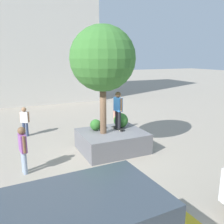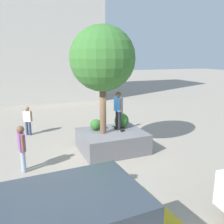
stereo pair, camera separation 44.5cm
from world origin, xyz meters
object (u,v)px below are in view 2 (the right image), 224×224
object	(u,v)px
planter_ledge	(112,141)
skateboard	(118,128)
bystander_watching	(22,146)
skateboarder	(118,107)
pedestrian_crossing	(28,119)
plaza_tree	(102,59)
passerby_with_bag	(119,116)

from	to	relation	value
planter_ledge	skateboard	size ratio (longest dim) A/B	3.42
skateboard	bystander_watching	world-z (taller)	bystander_watching
skateboarder	pedestrian_crossing	distance (m)	5.29
plaza_tree	pedestrian_crossing	distance (m)	5.74
skateboard	bystander_watching	xyz separation A→B (m)	(4.20, 0.83, 0.07)
plaza_tree	passerby_with_bag	distance (m)	4.61
skateboard	skateboarder	size ratio (longest dim) A/B	0.49
bystander_watching	passerby_with_bag	bearing A→B (deg)	-148.31
skateboarder	pedestrian_crossing	world-z (taller)	skateboarder
plaza_tree	pedestrian_crossing	size ratio (longest dim) A/B	2.87
plaza_tree	skateboarder	distance (m)	2.30
passerby_with_bag	bystander_watching	world-z (taller)	bystander_watching
passerby_with_bag	pedestrian_crossing	size ratio (longest dim) A/B	0.95
plaza_tree	skateboard	bearing A→B (deg)	-165.94
passerby_with_bag	bystander_watching	xyz separation A→B (m)	(5.34, 3.30, 0.14)
bystander_watching	pedestrian_crossing	distance (m)	4.44
skateboard	pedestrian_crossing	world-z (taller)	pedestrian_crossing
skateboard	passerby_with_bag	size ratio (longest dim) A/B	0.54
plaza_tree	bystander_watching	world-z (taller)	plaza_tree
plaza_tree	pedestrian_crossing	world-z (taller)	plaza_tree
skateboarder	pedestrian_crossing	xyz separation A→B (m)	(3.75, -3.59, -1.02)
passerby_with_bag	pedestrian_crossing	xyz separation A→B (m)	(4.89, -1.12, 0.05)
plaza_tree	skateboarder	size ratio (longest dim) A/B	2.71
skateboard	bystander_watching	bearing A→B (deg)	11.20
planter_ledge	plaza_tree	size ratio (longest dim) A/B	0.62
passerby_with_bag	bystander_watching	distance (m)	6.28
pedestrian_crossing	plaza_tree	bearing A→B (deg)	127.72
plaza_tree	planter_ledge	bearing A→B (deg)	-174.77
planter_ledge	skateboard	xyz separation A→B (m)	(-0.38, -0.16, 0.50)
bystander_watching	pedestrian_crossing	world-z (taller)	bystander_watching
bystander_watching	skateboard	bearing A→B (deg)	-168.80
skateboard	bystander_watching	size ratio (longest dim) A/B	0.47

